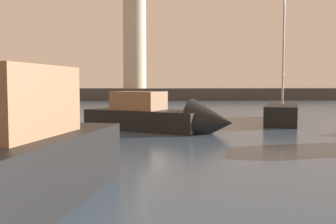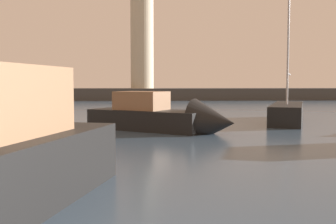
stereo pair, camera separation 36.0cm
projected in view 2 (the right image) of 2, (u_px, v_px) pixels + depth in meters
name	position (u px, v px, depth m)	size (l,w,h in m)	color
ground_plane	(137.00, 115.00, 29.88)	(220.00, 220.00, 0.00)	#384C60
breakwater	(141.00, 94.00, 57.27)	(64.04, 5.21, 1.65)	#423F3D
lighthouse	(142.00, 37.00, 56.72)	(3.21, 3.21, 15.13)	beige
motorboat_4	(169.00, 118.00, 19.93)	(7.64, 6.06, 2.47)	black
sailboat_moored	(287.00, 112.00, 24.59)	(4.51, 7.84, 11.28)	black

